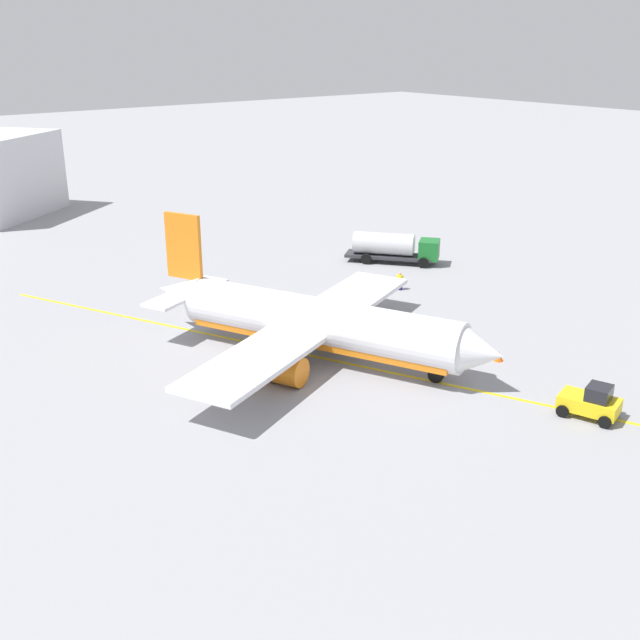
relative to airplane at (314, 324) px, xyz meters
name	(u,v)px	position (x,y,z in m)	size (l,w,h in m)	color
ground_plane	(320,358)	(0.44, 0.20, -2.63)	(400.00, 400.00, 0.00)	#939399
airplane	(314,324)	(0.00, 0.00, 0.00)	(27.36, 26.96, 9.63)	white
fuel_tanker	(394,247)	(-14.76, 21.92, -0.92)	(9.17, 7.93, 3.15)	#2D2D33
pushback_tug	(591,402)	(18.30, 7.79, -1.63)	(4.04, 3.22, 2.20)	yellow
refueling_worker	(400,281)	(-7.69, 16.11, -1.81)	(0.58, 0.46, 1.71)	navy
safety_cone_nose	(499,356)	(9.05, 10.21, -2.26)	(0.67, 0.67, 0.74)	#F2590F
taxi_line_marking	(320,358)	(0.44, 0.20, -2.63)	(62.97, 0.30, 0.01)	yellow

